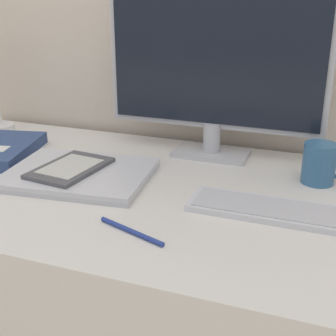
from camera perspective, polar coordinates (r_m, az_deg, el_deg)
name	(u,v)px	position (r m, az deg, el deg)	size (l,w,h in m)	color
desk	(150,316)	(1.23, -2.25, -17.62)	(1.35, 0.68, 0.71)	silver
monitor	(215,70)	(1.18, 5.69, 11.78)	(0.56, 0.11, 0.41)	#B7B7BC
keyboard	(272,210)	(0.94, 12.62, -4.98)	(0.33, 0.11, 0.01)	silver
laptop	(79,174)	(1.10, -10.76, -0.73)	(0.35, 0.28, 0.02)	#BCBCC1
ereader	(70,168)	(1.10, -11.83, 0.02)	(0.15, 0.20, 0.01)	#4C4C51
notebook	(1,150)	(1.30, -19.66, 2.11)	(0.21, 0.27, 0.03)	#334775
coffee_mug	(320,164)	(1.10, 18.08, 0.52)	(0.11, 0.07, 0.09)	#336089
pen	(131,231)	(0.85, -4.50, -7.69)	(0.14, 0.06, 0.01)	navy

